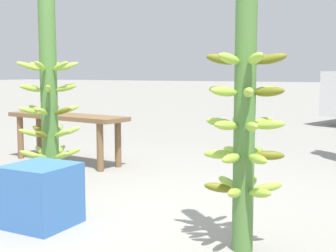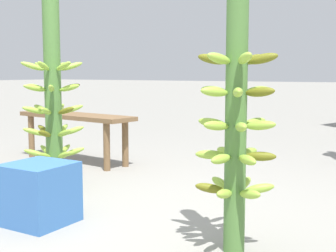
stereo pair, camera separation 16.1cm
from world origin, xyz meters
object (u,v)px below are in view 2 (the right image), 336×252
banana_stalk_center (236,110)px  market_bench (75,122)px  produce_crate (39,193)px  banana_stalk_left (53,94)px

banana_stalk_center → market_bench: banana_stalk_center is taller
banana_stalk_center → market_bench: size_ratio=1.06×
market_bench → produce_crate: 1.90m
market_bench → banana_stalk_left: bearing=-48.5°
market_bench → produce_crate: bearing=-47.1°
banana_stalk_left → banana_stalk_center: (1.60, -0.43, -0.02)m
banana_stalk_center → produce_crate: banana_stalk_center is taller
market_bench → produce_crate: market_bench is taller
banana_stalk_center → produce_crate: (-1.14, -0.18, -0.52)m
market_bench → banana_stalk_center: bearing=-24.0°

